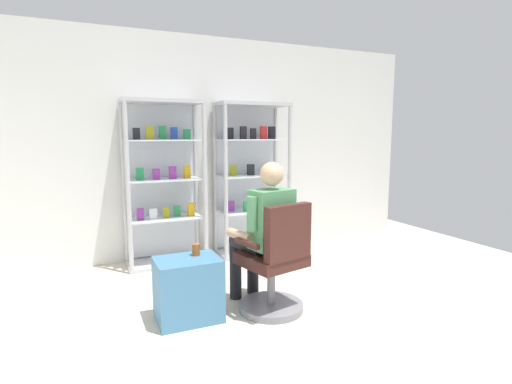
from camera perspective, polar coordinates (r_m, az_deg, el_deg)
The scene contains 8 objects.
ground_plane at distance 2.82m, azimuth 12.18°, elevation -24.49°, with size 7.20×7.20×0.00m, color beige.
back_wall at distance 5.11m, azimuth -7.60°, elevation 6.29°, with size 6.00×0.10×2.70m, color silver.
display_cabinet_left at distance 4.78m, azimuth -13.05°, elevation 1.38°, with size 0.90×0.45×1.90m.
display_cabinet_right at distance 5.10m, azimuth -0.81°, elevation 2.04°, with size 0.90×0.45×1.90m.
office_chair at distance 3.45m, azimuth 2.79°, elevation -10.78°, with size 0.61×0.58×0.96m.
seated_shopkeeper at distance 3.48m, azimuth 1.09°, elevation -5.13°, with size 0.55×0.62×1.29m.
storage_crate at distance 3.41m, azimuth -9.65°, elevation -13.52°, with size 0.52×0.39×0.52m, color teal.
tea_glass at distance 3.39m, azimuth -8.56°, elevation -8.12°, with size 0.07×0.07×0.10m, color brown.
Camera 1 is at (-1.43, -1.90, 1.51)m, focal length 28.05 mm.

